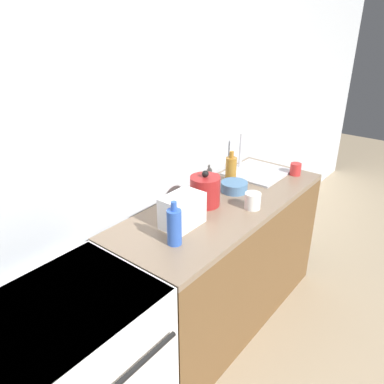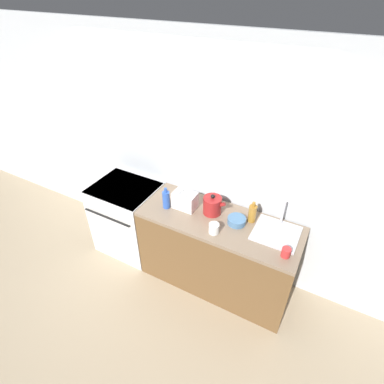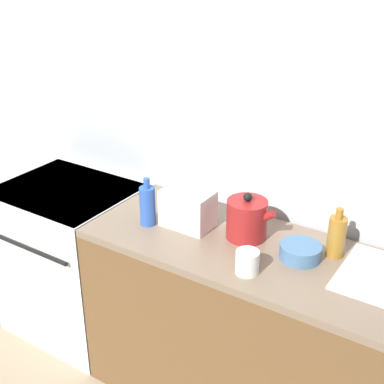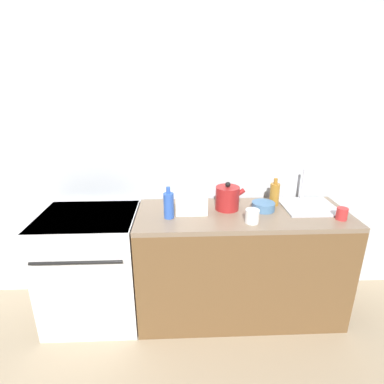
{
  "view_description": "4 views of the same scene",
  "coord_description": "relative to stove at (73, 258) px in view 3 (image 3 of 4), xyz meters",
  "views": [
    {
      "loc": [
        -1.22,
        -0.86,
        1.99
      ],
      "look_at": [
        0.3,
        0.36,
        1.09
      ],
      "focal_mm": 35.0,
      "sensor_mm": 36.0,
      "label": 1
    },
    {
      "loc": [
        1.43,
        -1.8,
        2.92
      ],
      "look_at": [
        0.27,
        0.33,
        1.16
      ],
      "focal_mm": 28.0,
      "sensor_mm": 36.0,
      "label": 2
    },
    {
      "loc": [
        1.45,
        -1.56,
        2.19
      ],
      "look_at": [
        0.19,
        0.37,
        1.1
      ],
      "focal_mm": 50.0,
      "sensor_mm": 36.0,
      "label": 3
    },
    {
      "loc": [
        0.1,
        -1.82,
        1.87
      ],
      "look_at": [
        0.19,
        0.33,
        1.1
      ],
      "focal_mm": 28.0,
      "sensor_mm": 36.0,
      "label": 4
    }
  ],
  "objects": [
    {
      "name": "stove",
      "position": [
        0.0,
        0.0,
        0.0
      ],
      "size": [
        0.74,
        0.65,
        0.93
      ],
      "color": "silver",
      "rests_on": "ground_plane"
    },
    {
      "name": "toaster",
      "position": [
        0.81,
        0.03,
        0.55
      ],
      "size": [
        0.24,
        0.16,
        0.18
      ],
      "color": "white",
      "rests_on": "counter_block"
    },
    {
      "name": "wall_back",
      "position": [
        0.62,
        0.38,
        0.82
      ],
      "size": [
        8.0,
        0.05,
        2.6
      ],
      "color": "silver",
      "rests_on": "ground_plane"
    },
    {
      "name": "bottle_amber",
      "position": [
        1.5,
        0.15,
        0.55
      ],
      "size": [
        0.08,
        0.08,
        0.23
      ],
      "color": "#9E6B23",
      "rests_on": "counter_block"
    },
    {
      "name": "cup_white",
      "position": [
        1.24,
        -0.18,
        0.5
      ],
      "size": [
        0.1,
        0.1,
        0.1
      ],
      "color": "white",
      "rests_on": "counter_block"
    },
    {
      "name": "bottle_blue",
      "position": [
        0.63,
        -0.07,
        0.55
      ],
      "size": [
        0.08,
        0.08,
        0.24
      ],
      "color": "#2D56B7",
      "rests_on": "counter_block"
    },
    {
      "name": "kettle",
      "position": [
        1.1,
        0.08,
        0.55
      ],
      "size": [
        0.24,
        0.19,
        0.23
      ],
      "color": "maroon",
      "rests_on": "counter_block"
    },
    {
      "name": "counter_block",
      "position": [
        1.21,
        0.01,
        -0.01
      ],
      "size": [
        1.66,
        0.63,
        0.93
      ],
      "color": "brown",
      "rests_on": "ground_plane"
    },
    {
      "name": "bowl",
      "position": [
        1.38,
        0.05,
        0.49
      ],
      "size": [
        0.18,
        0.18,
        0.07
      ],
      "color": "teal",
      "rests_on": "counter_block"
    }
  ]
}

